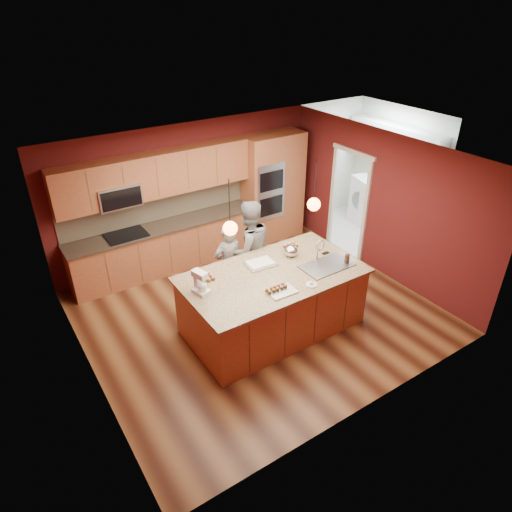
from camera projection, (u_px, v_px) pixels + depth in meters
floor at (257, 312)px, 7.81m from camera, size 5.50×5.50×0.00m
ceiling at (257, 159)px, 6.46m from camera, size 5.50×5.50×0.00m
wall_back at (187, 192)px, 8.94m from camera, size 5.50×0.00×5.50m
wall_front at (375, 328)px, 5.33m from camera, size 5.50×0.00×5.50m
wall_left at (78, 299)px, 5.83m from camera, size 0.00×5.00×5.00m
wall_right at (381, 204)px, 8.44m from camera, size 0.00×5.00×5.00m
cabinet_run at (162, 222)px, 8.62m from camera, size 3.74×0.64×2.30m
oven_column at (272, 188)px, 9.70m from camera, size 1.30×0.62×2.30m
doorway_trim at (348, 205)px, 9.16m from camera, size 0.08×1.11×2.20m
laundry_room at (395, 143)px, 9.77m from camera, size 2.60×2.70×2.70m
pendant_left at (230, 228)px, 6.13m from camera, size 0.20×0.20×0.80m
pendant_right at (314, 204)px, 6.82m from camera, size 0.20×0.20×0.80m
island at (273, 300)px, 7.22m from camera, size 2.78×1.55×1.40m
person_left at (228, 264)px, 7.76m from camera, size 0.54×0.36×1.48m
person_right at (249, 250)px, 7.88m from camera, size 0.92×0.74×1.80m
stand_mixer at (200, 284)px, 6.46m from camera, size 0.24×0.29×0.35m
sheet_cake at (260, 263)px, 7.19m from camera, size 0.48×0.37×0.05m
cooling_rack at (282, 291)px, 6.54m from camera, size 0.41×0.30×0.02m
mixing_bowl at (291, 251)px, 7.40m from camera, size 0.23×0.23×0.19m
plate at (311, 285)px, 6.69m from camera, size 0.17×0.17×0.01m
tumbler at (347, 259)px, 7.20m from camera, size 0.08×0.08×0.16m
phone at (326, 253)px, 7.51m from camera, size 0.13×0.07×0.01m
cupcakes_left at (206, 277)px, 6.82m from camera, size 0.24×0.24×0.07m
cupcakes_rack at (276, 288)px, 6.55m from camera, size 0.34×0.14×0.06m
cupcakes_right at (291, 245)px, 7.67m from camera, size 0.26×0.17×0.08m
washer at (394, 210)px, 10.14m from camera, size 0.85×0.86×1.10m
dryer at (369, 200)px, 10.68m from camera, size 0.83×0.84×1.08m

